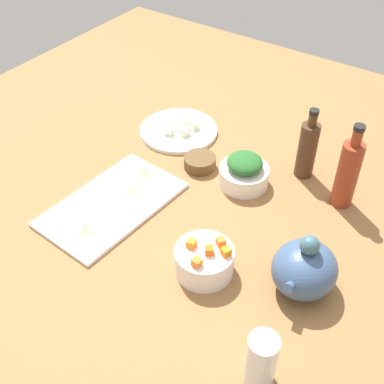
{
  "coord_description": "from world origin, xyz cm",
  "views": [
    {
      "loc": [
        76.03,
        52.37,
        89.11
      ],
      "look_at": [
        0.0,
        0.0,
        8.0
      ],
      "focal_mm": 46.95,
      "sensor_mm": 36.0,
      "label": 1
    }
  ],
  "objects_px": {
    "bowl_greens": "(244,176)",
    "teapot": "(304,269)",
    "bowl_carrots": "(204,261)",
    "cutting_board": "(112,204)",
    "plate_tofu": "(179,131)",
    "bottle_0": "(348,173)",
    "bottle_1": "(307,149)",
    "bowl_small_side": "(200,162)",
    "drinking_glass_0": "(261,361)"
  },
  "relations": [
    {
      "from": "cutting_board",
      "to": "bowl_carrots",
      "type": "height_order",
      "value": "bowl_carrots"
    },
    {
      "from": "bowl_small_side",
      "to": "plate_tofu",
      "type": "bearing_deg",
      "value": -125.36
    },
    {
      "from": "bowl_carrots",
      "to": "teapot",
      "type": "bearing_deg",
      "value": 112.44
    },
    {
      "from": "bowl_small_side",
      "to": "bowl_carrots",
      "type": "bearing_deg",
      "value": 35.3
    },
    {
      "from": "cutting_board",
      "to": "bowl_small_side",
      "type": "height_order",
      "value": "bowl_small_side"
    },
    {
      "from": "drinking_glass_0",
      "to": "bottle_1",
      "type": "bearing_deg",
      "value": -162.34
    },
    {
      "from": "bottle_0",
      "to": "drinking_glass_0",
      "type": "distance_m",
      "value": 0.54
    },
    {
      "from": "bowl_carrots",
      "to": "teapot",
      "type": "height_order",
      "value": "teapot"
    },
    {
      "from": "bottle_1",
      "to": "drinking_glass_0",
      "type": "distance_m",
      "value": 0.62
    },
    {
      "from": "drinking_glass_0",
      "to": "bowl_greens",
      "type": "bearing_deg",
      "value": -146.98
    },
    {
      "from": "bottle_0",
      "to": "plate_tofu",
      "type": "bearing_deg",
      "value": -92.32
    },
    {
      "from": "bowl_greens",
      "to": "plate_tofu",
      "type": "bearing_deg",
      "value": -109.16
    },
    {
      "from": "bowl_greens",
      "to": "drinking_glass_0",
      "type": "relative_size",
      "value": 1.06
    },
    {
      "from": "plate_tofu",
      "to": "bottle_1",
      "type": "bearing_deg",
      "value": 94.34
    },
    {
      "from": "bowl_greens",
      "to": "teapot",
      "type": "bearing_deg",
      "value": 50.44
    },
    {
      "from": "bowl_small_side",
      "to": "drinking_glass_0",
      "type": "relative_size",
      "value": 0.71
    },
    {
      "from": "teapot",
      "to": "drinking_glass_0",
      "type": "relative_size",
      "value": 1.31
    },
    {
      "from": "teapot",
      "to": "drinking_glass_0",
      "type": "distance_m",
      "value": 0.24
    },
    {
      "from": "cutting_board",
      "to": "plate_tofu",
      "type": "distance_m",
      "value": 0.36
    },
    {
      "from": "cutting_board",
      "to": "bottle_1",
      "type": "distance_m",
      "value": 0.52
    },
    {
      "from": "bowl_greens",
      "to": "bowl_carrots",
      "type": "distance_m",
      "value": 0.32
    },
    {
      "from": "cutting_board",
      "to": "bottle_0",
      "type": "bearing_deg",
      "value": 125.84
    },
    {
      "from": "bowl_carrots",
      "to": "bowl_small_side",
      "type": "relative_size",
      "value": 1.48
    },
    {
      "from": "bowl_carrots",
      "to": "bottle_1",
      "type": "xyz_separation_m",
      "value": [
        -0.43,
        0.03,
        0.05
      ]
    },
    {
      "from": "teapot",
      "to": "bottle_1",
      "type": "distance_m",
      "value": 0.39
    },
    {
      "from": "drinking_glass_0",
      "to": "bowl_carrots",
      "type": "bearing_deg",
      "value": -125.13
    },
    {
      "from": "bowl_greens",
      "to": "teapot",
      "type": "distance_m",
      "value": 0.36
    },
    {
      "from": "cutting_board",
      "to": "bottle_0",
      "type": "xyz_separation_m",
      "value": [
        -0.34,
        0.47,
        0.09
      ]
    },
    {
      "from": "cutting_board",
      "to": "drinking_glass_0",
      "type": "xyz_separation_m",
      "value": [
        0.2,
        0.53,
        0.06
      ]
    },
    {
      "from": "bowl_carrots",
      "to": "bottle_0",
      "type": "xyz_separation_m",
      "value": [
        -0.38,
        0.16,
        0.06
      ]
    },
    {
      "from": "plate_tofu",
      "to": "bowl_greens",
      "type": "height_order",
      "value": "bowl_greens"
    },
    {
      "from": "cutting_board",
      "to": "drinking_glass_0",
      "type": "bearing_deg",
      "value": 69.25
    },
    {
      "from": "cutting_board",
      "to": "plate_tofu",
      "type": "xyz_separation_m",
      "value": [
        -0.36,
        -0.05,
        0.0
      ]
    },
    {
      "from": "cutting_board",
      "to": "plate_tofu",
      "type": "height_order",
      "value": "plate_tofu"
    },
    {
      "from": "plate_tofu",
      "to": "bowl_small_side",
      "type": "height_order",
      "value": "bowl_small_side"
    },
    {
      "from": "bowl_small_side",
      "to": "teapot",
      "type": "bearing_deg",
      "value": 61.67
    },
    {
      "from": "plate_tofu",
      "to": "bowl_small_side",
      "type": "relative_size",
      "value": 2.65
    },
    {
      "from": "teapot",
      "to": "plate_tofu",
      "type": "bearing_deg",
      "value": -120.28
    },
    {
      "from": "bowl_small_side",
      "to": "drinking_glass_0",
      "type": "bearing_deg",
      "value": 43.61
    },
    {
      "from": "teapot",
      "to": "bottle_1",
      "type": "height_order",
      "value": "bottle_1"
    },
    {
      "from": "teapot",
      "to": "bottle_0",
      "type": "relative_size",
      "value": 0.69
    },
    {
      "from": "bowl_carrots",
      "to": "drinking_glass_0",
      "type": "xyz_separation_m",
      "value": [
        0.16,
        0.22,
        0.03
      ]
    },
    {
      "from": "cutting_board",
      "to": "bowl_greens",
      "type": "distance_m",
      "value": 0.35
    },
    {
      "from": "bowl_carrots",
      "to": "bottle_1",
      "type": "relative_size",
      "value": 0.64
    },
    {
      "from": "cutting_board",
      "to": "bottle_1",
      "type": "relative_size",
      "value": 1.77
    },
    {
      "from": "bowl_greens",
      "to": "bottle_0",
      "type": "distance_m",
      "value": 0.26
    },
    {
      "from": "plate_tofu",
      "to": "drinking_glass_0",
      "type": "distance_m",
      "value": 0.81
    },
    {
      "from": "drinking_glass_0",
      "to": "teapot",
      "type": "bearing_deg",
      "value": -173.42
    },
    {
      "from": "bowl_small_side",
      "to": "teapot",
      "type": "height_order",
      "value": "teapot"
    },
    {
      "from": "bowl_small_side",
      "to": "bottle_1",
      "type": "relative_size",
      "value": 0.43
    }
  ]
}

